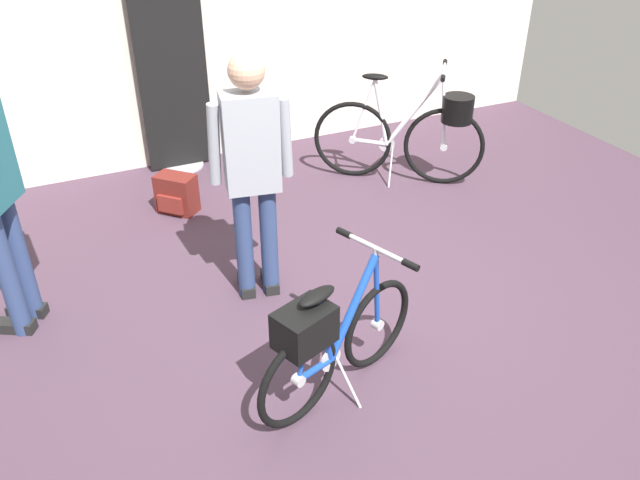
# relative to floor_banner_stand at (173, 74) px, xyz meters

# --- Properties ---
(ground_plane) EXTENTS (7.35, 7.35, 0.00)m
(ground_plane) POSITION_rel_floor_banner_stand_xyz_m (0.33, -2.69, -0.87)
(ground_plane) COLOR #473342
(back_wall) EXTENTS (7.35, 0.10, 2.79)m
(back_wall) POSITION_rel_floor_banner_stand_xyz_m (0.33, 0.19, 0.52)
(back_wall) COLOR silver
(back_wall) RESTS_ON ground_plane
(floor_banner_stand) EXTENTS (0.60, 0.36, 1.92)m
(floor_banner_stand) POSITION_rel_floor_banner_stand_xyz_m (0.00, 0.00, 0.00)
(floor_banner_stand) COLOR #B7B7BC
(floor_banner_stand) RESTS_ON ground_plane
(folding_bike_foreground) EXTENTS (1.09, 0.58, 0.81)m
(folding_bike_foreground) POSITION_rel_floor_banner_stand_xyz_m (-0.04, -3.20, -0.48)
(folding_bike_foreground) COLOR black
(folding_bike_foreground) RESTS_ON ground_plane
(display_bike_left) EXTENTS (1.21, 0.92, 1.03)m
(display_bike_left) POSITION_rel_floor_banner_stand_xyz_m (1.74, -1.13, -0.41)
(display_bike_left) COLOR black
(display_bike_left) RESTS_ON ground_plane
(visitor_near_wall) EXTENTS (0.53, 0.32, 1.59)m
(visitor_near_wall) POSITION_rel_floor_banner_stand_xyz_m (-0.05, -2.15, 0.03)
(visitor_near_wall) COLOR navy
(visitor_near_wall) RESTS_ON ground_plane
(backpack_on_floor) EXTENTS (0.35, 0.35, 0.32)m
(backpack_on_floor) POSITION_rel_floor_banner_stand_xyz_m (-0.26, -0.83, -0.71)
(backpack_on_floor) COLOR maroon
(backpack_on_floor) RESTS_ON ground_plane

